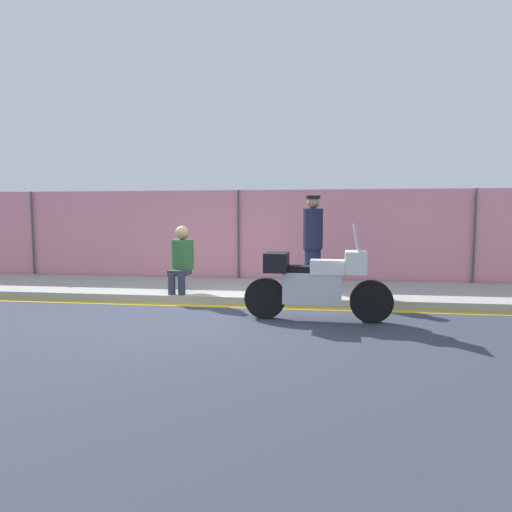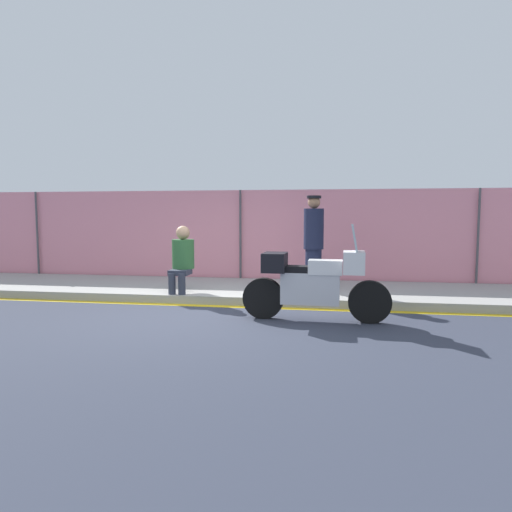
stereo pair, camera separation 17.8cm
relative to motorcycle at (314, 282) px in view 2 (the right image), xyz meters
The scene contains 7 objects.
ground_plane 1.95m from the motorcycle, behind, with size 120.00×120.00×0.00m, color #333847.
sidewalk 2.93m from the motorcycle, 130.01° to the left, with size 39.18×2.53×0.16m.
curb_paint_stripe 2.13m from the motorcycle, 155.37° to the left, with size 39.18×0.18×0.01m.
storefront_fence 4.05m from the motorcycle, 117.46° to the left, with size 37.22×0.17×2.24m.
motorcycle is the anchor object (origin of this frame).
officer_standing 2.20m from the motorcycle, 92.36° to the left, with size 0.40×0.40×1.88m.
person_seated_on_curb 2.96m from the motorcycle, 151.74° to the left, with size 0.43×0.69×1.29m.
Camera 2 is at (2.09, -7.20, 1.65)m, focal length 32.00 mm.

